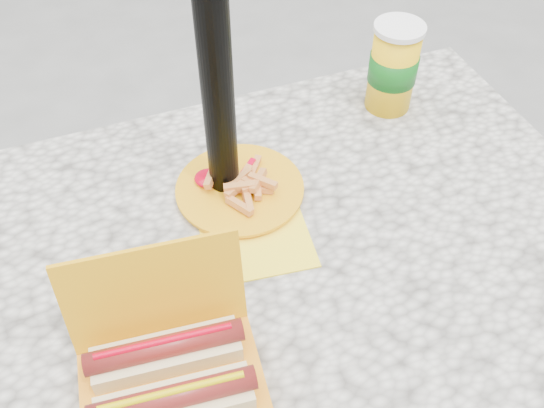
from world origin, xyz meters
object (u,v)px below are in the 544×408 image
object	(u,v)px
hotdog_box	(171,377)
soda_cup	(393,67)
umbrella_pole	(210,1)
fries_plate	(240,192)

from	to	relation	value
hotdog_box	soda_cup	xyz separation A→B (m)	(0.55, 0.44, 0.05)
umbrella_pole	fries_plate	world-z (taller)	umbrella_pole
hotdog_box	fries_plate	bearing A→B (deg)	63.28
hotdog_box	fries_plate	world-z (taller)	hotdog_box
umbrella_pole	fries_plate	xyz separation A→B (m)	(0.02, -0.03, -0.34)
fries_plate	hotdog_box	bearing A→B (deg)	-122.42
umbrella_pole	hotdog_box	distance (m)	0.49
fries_plate	soda_cup	world-z (taller)	soda_cup
hotdog_box	soda_cup	distance (m)	0.70
hotdog_box	soda_cup	world-z (taller)	hotdog_box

